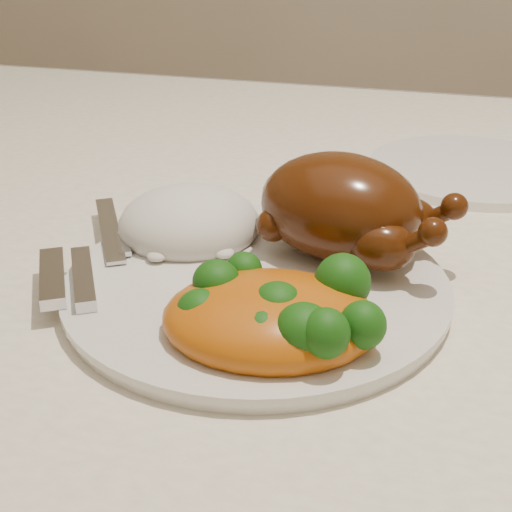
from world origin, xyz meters
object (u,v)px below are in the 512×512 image
(dining_table, at_px, (248,295))
(roast_chicken, at_px, (344,208))
(side_plate, at_px, (471,169))
(dinner_plate, at_px, (256,287))

(dining_table, distance_m, roast_chicken, 0.22)
(side_plate, relative_size, roast_chicken, 1.27)
(side_plate, bearing_deg, dinner_plate, -115.88)
(side_plate, bearing_deg, dining_table, -144.49)
(dining_table, distance_m, dinner_plate, 0.21)
(dinner_plate, distance_m, roast_chicken, 0.09)
(dining_table, height_order, roast_chicken, roast_chicken)
(roast_chicken, bearing_deg, dinner_plate, -118.10)
(dining_table, xyz_separation_m, roast_chicken, (0.11, -0.11, 0.16))
(dining_table, xyz_separation_m, dinner_plate, (0.06, -0.17, 0.11))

